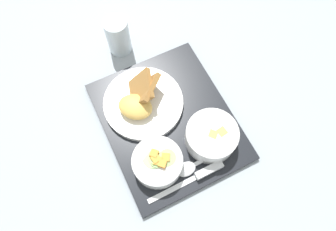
{
  "coord_description": "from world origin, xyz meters",
  "views": [
    {
      "loc": [
        -0.26,
        0.09,
        0.72
      ],
      "look_at": [
        0.0,
        0.0,
        0.04
      ],
      "focal_mm": 32.0,
      "sensor_mm": 36.0,
      "label": 1
    }
  ],
  "objects_px": {
    "bowl_soup": "(211,136)",
    "spoon": "(194,165)",
    "knife": "(203,173)",
    "bowl_salad": "(158,162)",
    "glass_water": "(118,37)",
    "plate_main": "(142,102)"
  },
  "relations": [
    {
      "from": "bowl_soup",
      "to": "knife",
      "type": "height_order",
      "value": "bowl_soup"
    },
    {
      "from": "bowl_salad",
      "to": "glass_water",
      "type": "height_order",
      "value": "glass_water"
    },
    {
      "from": "bowl_salad",
      "to": "plate_main",
      "type": "height_order",
      "value": "plate_main"
    },
    {
      "from": "bowl_salad",
      "to": "glass_water",
      "type": "relative_size",
      "value": 1.06
    },
    {
      "from": "bowl_soup",
      "to": "plate_main",
      "type": "distance_m",
      "value": 0.2
    },
    {
      "from": "bowl_soup",
      "to": "spoon",
      "type": "height_order",
      "value": "bowl_soup"
    },
    {
      "from": "bowl_soup",
      "to": "knife",
      "type": "bearing_deg",
      "value": 147.43
    },
    {
      "from": "knife",
      "to": "spoon",
      "type": "xyz_separation_m",
      "value": [
        0.03,
        0.01,
        -0.0
      ]
    },
    {
      "from": "plate_main",
      "to": "glass_water",
      "type": "distance_m",
      "value": 0.2
    },
    {
      "from": "knife",
      "to": "spoon",
      "type": "distance_m",
      "value": 0.03
    },
    {
      "from": "plate_main",
      "to": "knife",
      "type": "bearing_deg",
      "value": -159.04
    },
    {
      "from": "knife",
      "to": "glass_water",
      "type": "bearing_deg",
      "value": -85.87
    },
    {
      "from": "bowl_soup",
      "to": "plate_main",
      "type": "height_order",
      "value": "plate_main"
    },
    {
      "from": "bowl_salad",
      "to": "glass_water",
      "type": "distance_m",
      "value": 0.36
    },
    {
      "from": "bowl_salad",
      "to": "knife",
      "type": "xyz_separation_m",
      "value": [
        -0.05,
        -0.09,
        -0.02
      ]
    },
    {
      "from": "bowl_soup",
      "to": "glass_water",
      "type": "bearing_deg",
      "value": 21.86
    },
    {
      "from": "bowl_soup",
      "to": "knife",
      "type": "xyz_separation_m",
      "value": [
        -0.07,
        0.05,
        -0.02
      ]
    },
    {
      "from": "knife",
      "to": "bowl_salad",
      "type": "bearing_deg",
      "value": -38.22
    },
    {
      "from": "plate_main",
      "to": "glass_water",
      "type": "height_order",
      "value": "glass_water"
    },
    {
      "from": "plate_main",
      "to": "spoon",
      "type": "height_order",
      "value": "plate_main"
    },
    {
      "from": "knife",
      "to": "spoon",
      "type": "bearing_deg",
      "value": -73.5
    },
    {
      "from": "bowl_salad",
      "to": "bowl_soup",
      "type": "xyz_separation_m",
      "value": [
        0.02,
        -0.14,
        0.0
      ]
    }
  ]
}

